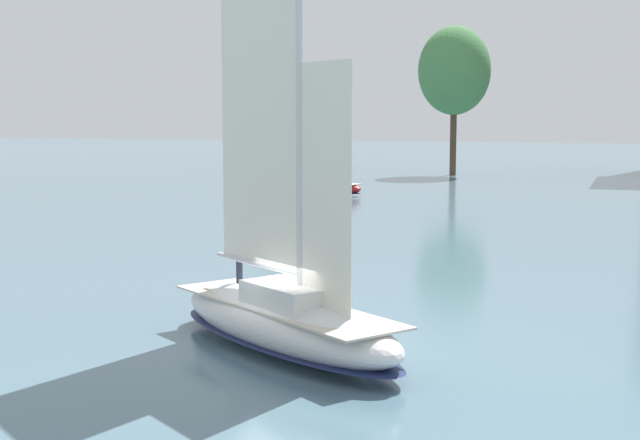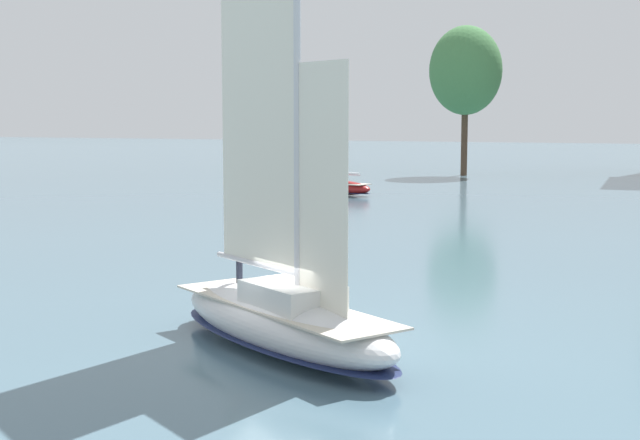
# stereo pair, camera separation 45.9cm
# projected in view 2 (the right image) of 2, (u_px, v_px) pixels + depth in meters

# --- Properties ---
(ground_plane) EXTENTS (400.00, 400.00, 0.00)m
(ground_plane) POSITION_uv_depth(u_px,v_px,m) (283.00, 350.00, 25.26)
(ground_plane) COLOR slate
(tree_shore_left) EXTENTS (6.09, 6.09, 12.53)m
(tree_shore_left) POSITION_uv_depth(u_px,v_px,m) (293.00, 98.00, 112.65)
(tree_shore_left) COLOR #4C3828
(tree_shore_left) RESTS_ON ground
(tree_shore_right) EXTENTS (7.98, 7.98, 16.42)m
(tree_shore_right) POSITION_uv_depth(u_px,v_px,m) (466.00, 71.00, 97.67)
(tree_shore_right) COLOR #4C3828
(tree_shore_right) RESTS_ON ground
(sailboat_main) EXTENTS (9.70, 7.71, 13.49)m
(sailboat_main) POSITION_uv_depth(u_px,v_px,m) (283.00, 314.00, 25.12)
(sailboat_main) COLOR silver
(sailboat_main) RESTS_ON ground
(sailboat_moored_far_slip) EXTENTS (7.66, 4.74, 10.22)m
(sailboat_moored_far_slip) POSITION_uv_depth(u_px,v_px,m) (336.00, 186.00, 74.87)
(sailboat_moored_far_slip) COLOR maroon
(sailboat_moored_far_slip) RESTS_ON ground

